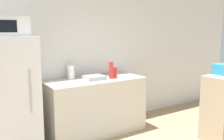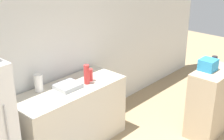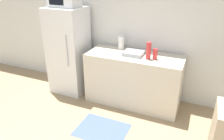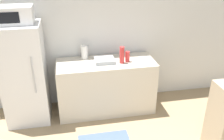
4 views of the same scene
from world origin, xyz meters
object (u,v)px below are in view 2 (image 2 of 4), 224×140
Objects in this scene: bottle_short at (90,75)px; basket at (208,65)px; bottle_tall at (87,74)px; paper_towel_roll at (39,83)px; jar at (215,59)px.

basket is (1.23, -1.16, 0.10)m from bottle_short.
bottle_tall is 0.65m from paper_towel_roll.
paper_towel_roll is (-1.91, 1.43, -0.07)m from basket.
bottle_short is 0.73m from paper_towel_roll.
jar is (1.59, -1.09, 0.07)m from bottle_short.
paper_towel_roll is (-0.58, 0.30, -0.02)m from bottle_tall.
jar is at bearing -31.90° from bottle_tall.
basket is at bearing -40.13° from bottle_tall.
bottle_short is at bearing -21.65° from paper_towel_roll.
bottle_short is 1.78× the size of jar.
jar is 0.43× the size of paper_towel_roll.
basket is 2.33× the size of jar.
jar is 2.65m from paper_towel_roll.
basket is 2.38m from paper_towel_roll.
bottle_short is at bearing 145.63° from jar.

